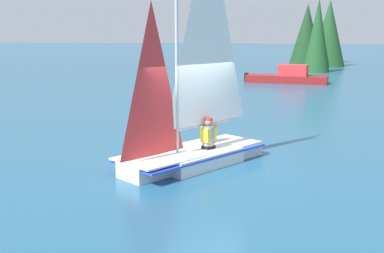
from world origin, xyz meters
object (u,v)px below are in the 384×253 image
sailboat_main (193,128)px  sailor_crew (209,133)px  sailor_helm (208,138)px  motorboat_distant (288,76)px

sailboat_main → sailor_crew: 0.97m
sailor_helm → sailor_crew: size_ratio=1.00×
motorboat_distant → sailor_helm: bearing=-87.0°
sailboat_main → sailor_helm: size_ratio=5.31×
sailor_helm → sailboat_main: bearing=-26.5°
sailboat_main → sailor_helm: (-0.20, 0.36, -0.29)m
sailboat_main → sailor_crew: size_ratio=5.31×
sailor_crew → motorboat_distant: bearing=-152.3°
sailor_helm → motorboat_distant: 20.49m
sailor_helm → motorboat_distant: motorboat_distant is taller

